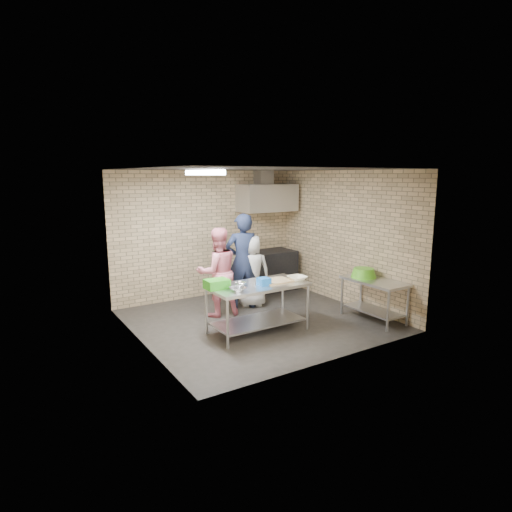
% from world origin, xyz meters
% --- Properties ---
extents(floor, '(4.20, 4.20, 0.00)m').
position_xyz_m(floor, '(0.00, 0.00, 0.00)').
color(floor, black).
rests_on(floor, ground).
extents(ceiling, '(4.20, 4.20, 0.00)m').
position_xyz_m(ceiling, '(0.00, 0.00, 2.70)').
color(ceiling, black).
rests_on(ceiling, ground).
extents(back_wall, '(4.20, 0.06, 2.70)m').
position_xyz_m(back_wall, '(0.00, 2.00, 1.35)').
color(back_wall, tan).
rests_on(back_wall, ground).
extents(front_wall, '(4.20, 0.06, 2.70)m').
position_xyz_m(front_wall, '(0.00, -2.00, 1.35)').
color(front_wall, tan).
rests_on(front_wall, ground).
extents(left_wall, '(0.06, 4.00, 2.70)m').
position_xyz_m(left_wall, '(-2.10, 0.00, 1.35)').
color(left_wall, tan).
rests_on(left_wall, ground).
extents(right_wall, '(0.06, 4.00, 2.70)m').
position_xyz_m(right_wall, '(2.10, 0.00, 1.35)').
color(right_wall, tan).
rests_on(right_wall, ground).
extents(prep_table, '(1.65, 0.82, 0.82)m').
position_xyz_m(prep_table, '(-0.29, -0.48, 0.41)').
color(prep_table, silver).
rests_on(prep_table, floor).
extents(side_counter, '(0.60, 1.20, 0.75)m').
position_xyz_m(side_counter, '(1.80, -1.10, 0.38)').
color(side_counter, silver).
rests_on(side_counter, floor).
extents(stove, '(1.20, 0.70, 0.90)m').
position_xyz_m(stove, '(1.35, 1.65, 0.45)').
color(stove, black).
rests_on(stove, floor).
extents(range_hood, '(1.30, 0.60, 0.60)m').
position_xyz_m(range_hood, '(1.35, 1.70, 2.10)').
color(range_hood, silver).
rests_on(range_hood, back_wall).
extents(hood_duct, '(0.35, 0.30, 0.30)m').
position_xyz_m(hood_duct, '(1.35, 1.85, 2.55)').
color(hood_duct, '#A5A8AD').
rests_on(hood_duct, back_wall).
extents(wall_shelf, '(0.80, 0.20, 0.04)m').
position_xyz_m(wall_shelf, '(1.65, 1.89, 1.92)').
color(wall_shelf, '#3F2B19').
rests_on(wall_shelf, back_wall).
extents(fluorescent_fixture, '(0.10, 1.25, 0.08)m').
position_xyz_m(fluorescent_fixture, '(-1.00, 0.00, 2.64)').
color(fluorescent_fixture, white).
rests_on(fluorescent_fixture, ceiling).
extents(green_crate, '(0.37, 0.27, 0.15)m').
position_xyz_m(green_crate, '(-0.99, -0.36, 0.90)').
color(green_crate, '#28971C').
rests_on(green_crate, prep_table).
extents(blue_tub, '(0.18, 0.18, 0.12)m').
position_xyz_m(blue_tub, '(-0.24, -0.58, 0.88)').
color(blue_tub, '#175CB1').
rests_on(blue_tub, prep_table).
extents(cutting_board, '(0.50, 0.38, 0.03)m').
position_xyz_m(cutting_board, '(0.06, -0.50, 0.84)').
color(cutting_board, tan).
rests_on(cutting_board, prep_table).
extents(mixing_bowl_a, '(0.26, 0.26, 0.06)m').
position_xyz_m(mixing_bowl_a, '(-0.79, -0.68, 0.86)').
color(mixing_bowl_a, silver).
rests_on(mixing_bowl_a, prep_table).
extents(mixing_bowl_b, '(0.20, 0.20, 0.06)m').
position_xyz_m(mixing_bowl_b, '(-0.59, -0.43, 0.86)').
color(mixing_bowl_b, silver).
rests_on(mixing_bowl_b, prep_table).
extents(ceramic_bowl, '(0.32, 0.32, 0.08)m').
position_xyz_m(ceramic_bowl, '(0.41, -0.63, 0.86)').
color(ceramic_bowl, '#EFE5BF').
rests_on(ceramic_bowl, prep_table).
extents(green_basin, '(0.46, 0.46, 0.17)m').
position_xyz_m(green_basin, '(1.78, -0.85, 0.83)').
color(green_basin, '#59C626').
rests_on(green_basin, side_counter).
extents(bottle_red, '(0.07, 0.07, 0.18)m').
position_xyz_m(bottle_red, '(1.40, 1.89, 2.03)').
color(bottle_red, '#B22619').
rests_on(bottle_red, wall_shelf).
extents(bottle_green, '(0.06, 0.06, 0.15)m').
position_xyz_m(bottle_green, '(1.80, 1.89, 2.02)').
color(bottle_green, green).
rests_on(bottle_green, wall_shelf).
extents(man_navy, '(0.78, 0.62, 1.88)m').
position_xyz_m(man_navy, '(0.18, 0.82, 0.94)').
color(man_navy, '#131B31').
rests_on(man_navy, floor).
extents(woman_pink, '(0.88, 0.73, 1.66)m').
position_xyz_m(woman_pink, '(-0.46, 0.66, 0.83)').
color(woman_pink, '#DA7383').
rests_on(woman_pink, floor).
extents(woman_white, '(0.84, 0.71, 1.46)m').
position_xyz_m(woman_white, '(0.38, 0.80, 0.73)').
color(woman_white, silver).
rests_on(woman_white, floor).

